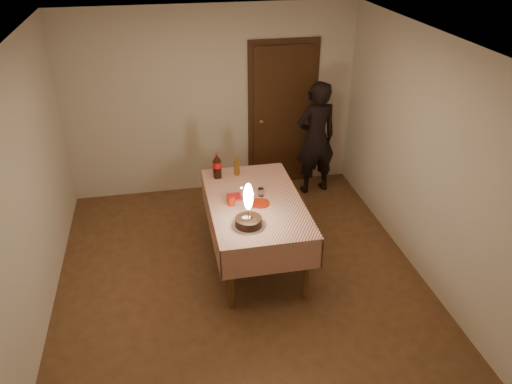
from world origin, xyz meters
TOP-DOWN VIEW (x-y plane):
  - ground at (0.00, 0.00)m, footprint 4.00×4.50m
  - room_shell at (0.03, 0.08)m, footprint 4.04×4.54m
  - dining_table at (0.22, 0.33)m, footprint 1.02×1.72m
  - birthday_cake at (0.06, -0.15)m, footprint 0.34×0.34m
  - red_plate at (0.26, 0.25)m, footprint 0.22×0.22m
  - red_cup at (-0.05, 0.28)m, footprint 0.08×0.08m
  - clear_cup at (0.30, 0.42)m, footprint 0.07×0.07m
  - napkin_stack at (0.01, 0.44)m, footprint 0.15×0.15m
  - cola_bottle at (-0.11, 0.95)m, footprint 0.10×0.10m
  - amber_bottle_left at (0.13, 0.98)m, footprint 0.06×0.06m
  - photographer at (1.39, 1.85)m, footprint 0.66×0.49m

SIDE VIEW (x-z plane):
  - ground at x=0.00m, z-range -0.01..0.01m
  - dining_table at x=0.22m, z-range 0.30..1.12m
  - red_plate at x=0.26m, z-range 0.82..0.82m
  - photographer at x=1.39m, z-range 0.00..1.64m
  - napkin_stack at x=0.01m, z-range 0.82..0.84m
  - clear_cup at x=0.30m, z-range 0.82..0.91m
  - red_cup at x=-0.05m, z-range 0.82..0.92m
  - amber_bottle_left at x=0.13m, z-range 0.81..1.06m
  - birthday_cake at x=0.06m, z-range 0.69..1.18m
  - cola_bottle at x=-0.11m, z-range 0.81..1.13m
  - room_shell at x=0.03m, z-range 0.34..2.96m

